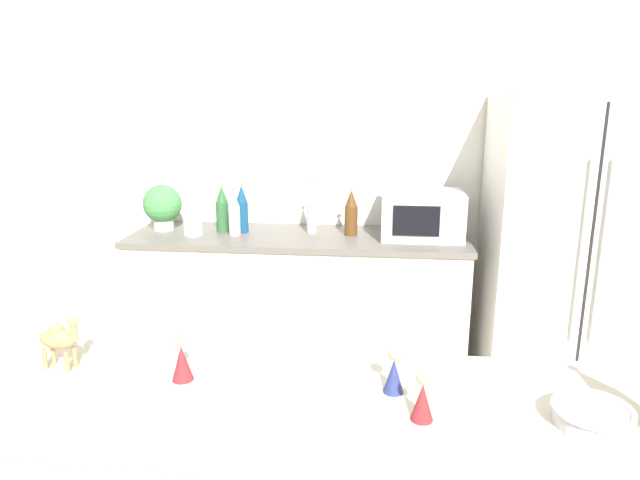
# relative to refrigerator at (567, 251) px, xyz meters

# --- Properties ---
(wall_back) EXTENTS (8.00, 0.06, 2.55)m
(wall_back) POSITION_rel_refrigerator_xyz_m (-1.32, 0.40, 0.40)
(wall_back) COLOR white
(wall_back) RESTS_ON ground_plane
(back_counter) EXTENTS (2.06, 0.63, 0.92)m
(back_counter) POSITION_rel_refrigerator_xyz_m (-1.58, 0.07, -0.42)
(back_counter) COLOR silver
(back_counter) RESTS_ON ground_plane
(refrigerator) EXTENTS (0.90, 0.72, 1.76)m
(refrigerator) POSITION_rel_refrigerator_xyz_m (0.00, 0.00, 0.00)
(refrigerator) COLOR silver
(refrigerator) RESTS_ON ground_plane
(potted_plant) EXTENTS (0.24, 0.24, 0.29)m
(potted_plant) POSITION_rel_refrigerator_xyz_m (-2.45, 0.10, 0.20)
(potted_plant) COLOR silver
(potted_plant) RESTS_ON back_counter
(paper_towel_roll) EXTENTS (0.11, 0.11, 0.26)m
(paper_towel_roll) POSITION_rel_refrigerator_xyz_m (-2.22, -0.01, 0.17)
(paper_towel_roll) COLOR white
(paper_towel_roll) RESTS_ON back_counter
(microwave) EXTENTS (0.48, 0.37, 0.28)m
(microwave) POSITION_rel_refrigerator_xyz_m (-0.83, 0.08, 0.18)
(microwave) COLOR #B2B5BA
(microwave) RESTS_ON back_counter
(back_bottle_0) EXTENTS (0.07, 0.07, 0.29)m
(back_bottle_0) POSITION_rel_refrigerator_xyz_m (-1.96, 0.02, 0.17)
(back_bottle_0) COLOR #B2B7BC
(back_bottle_0) RESTS_ON back_counter
(back_bottle_1) EXTENTS (0.06, 0.06, 0.33)m
(back_bottle_1) POSITION_rel_refrigerator_xyz_m (-1.50, 0.11, 0.19)
(back_bottle_1) COLOR #B2B7BC
(back_bottle_1) RESTS_ON back_counter
(back_bottle_2) EXTENTS (0.08, 0.08, 0.29)m
(back_bottle_2) POSITION_rel_refrigerator_xyz_m (-1.26, 0.10, 0.18)
(back_bottle_2) COLOR brown
(back_bottle_2) RESTS_ON back_counter
(back_bottle_3) EXTENTS (0.08, 0.08, 0.31)m
(back_bottle_3) POSITION_rel_refrigerator_xyz_m (-1.93, 0.10, 0.18)
(back_bottle_3) COLOR navy
(back_bottle_3) RESTS_ON back_counter
(back_bottle_4) EXTENTS (0.08, 0.08, 0.30)m
(back_bottle_4) POSITION_rel_refrigerator_xyz_m (-2.06, 0.11, 0.18)
(back_bottle_4) COLOR #2D6033
(back_bottle_4) RESTS_ON back_counter
(fruit_bowl) EXTENTS (0.19, 0.19, 0.05)m
(fruit_bowl) POSITION_rel_refrigerator_xyz_m (-0.56, -2.01, 0.13)
(fruit_bowl) COLOR #B7BABF
(fruit_bowl) RESTS_ON bar_counter
(camel_figurine) EXTENTS (0.13, 0.08, 0.17)m
(camel_figurine) POSITION_rel_refrigerator_xyz_m (-1.99, -1.87, 0.20)
(camel_figurine) COLOR tan
(camel_figurine) RESTS_ON bar_counter
(wise_man_figurine_blue) EXTENTS (0.06, 0.06, 0.13)m
(wise_man_figurine_blue) POSITION_rel_refrigerator_xyz_m (-0.97, -2.03, 0.16)
(wise_man_figurine_blue) COLOR maroon
(wise_man_figurine_blue) RESTS_ON bar_counter
(wise_man_figurine_crimson) EXTENTS (0.06, 0.06, 0.14)m
(wise_man_figurine_crimson) POSITION_rel_refrigerator_xyz_m (-1.62, -1.90, 0.17)
(wise_man_figurine_crimson) COLOR maroon
(wise_man_figurine_crimson) RESTS_ON bar_counter
(wise_man_figurine_purple) EXTENTS (0.06, 0.06, 0.13)m
(wise_man_figurine_purple) POSITION_rel_refrigerator_xyz_m (-1.04, -1.90, 0.16)
(wise_man_figurine_purple) COLOR navy
(wise_man_figurine_purple) RESTS_ON bar_counter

